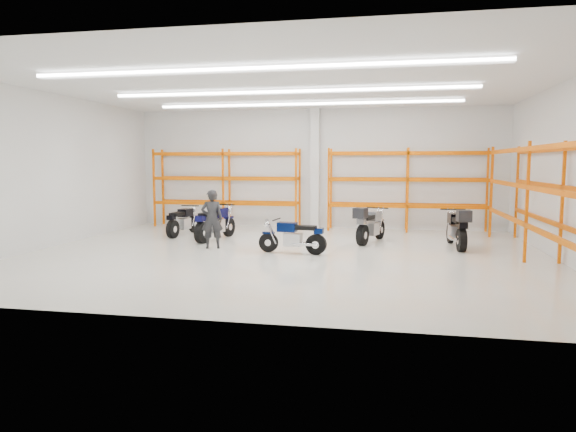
% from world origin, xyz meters
% --- Properties ---
extents(ground, '(14.00, 14.00, 0.00)m').
position_xyz_m(ground, '(0.00, 0.00, 0.00)').
color(ground, silver).
rests_on(ground, ground).
extents(room_shell, '(14.02, 12.02, 4.51)m').
position_xyz_m(room_shell, '(0.00, 0.03, 3.28)').
color(room_shell, silver).
rests_on(room_shell, ground).
extents(motorcycle_main, '(1.91, 0.63, 0.94)m').
position_xyz_m(motorcycle_main, '(0.26, 0.14, 0.44)').
color(motorcycle_main, black).
rests_on(motorcycle_main, ground).
extents(motorcycle_back_a, '(0.68, 2.03, 1.00)m').
position_xyz_m(motorcycle_back_a, '(-4.14, 2.84, 0.47)').
color(motorcycle_back_a, black).
rests_on(motorcycle_back_a, ground).
extents(motorcycle_back_b, '(0.89, 2.26, 1.12)m').
position_xyz_m(motorcycle_back_b, '(-2.71, 2.04, 0.52)').
color(motorcycle_back_b, black).
rests_on(motorcycle_back_b, ground).
extents(motorcycle_back_c, '(1.04, 2.18, 1.15)m').
position_xyz_m(motorcycle_back_c, '(2.17, 2.42, 0.55)').
color(motorcycle_back_c, black).
rests_on(motorcycle_back_c, ground).
extents(motorcycle_back_d, '(0.73, 2.31, 1.19)m').
position_xyz_m(motorcycle_back_d, '(4.71, 1.89, 0.57)').
color(motorcycle_back_d, black).
rests_on(motorcycle_back_d, ground).
extents(standing_man, '(0.73, 0.61, 1.71)m').
position_xyz_m(standing_man, '(-2.26, 0.55, 0.85)').
color(standing_man, black).
rests_on(standing_man, ground).
extents(structural_column, '(0.32, 0.32, 4.50)m').
position_xyz_m(structural_column, '(0.00, 5.82, 2.25)').
color(structural_column, white).
rests_on(structural_column, ground).
extents(pallet_racking_back_left, '(5.67, 0.87, 3.00)m').
position_xyz_m(pallet_racking_back_left, '(-3.40, 5.48, 1.79)').
color(pallet_racking_back_left, '#DE5B00').
rests_on(pallet_racking_back_left, ground).
extents(pallet_racking_back_right, '(5.67, 0.87, 3.00)m').
position_xyz_m(pallet_racking_back_right, '(3.40, 5.48, 1.79)').
color(pallet_racking_back_right, '#DE5B00').
rests_on(pallet_racking_back_right, ground).
extents(pallet_racking_side, '(0.87, 9.07, 3.00)m').
position_xyz_m(pallet_racking_side, '(6.48, 0.00, 1.81)').
color(pallet_racking_side, '#DE5B00').
rests_on(pallet_racking_side, ground).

